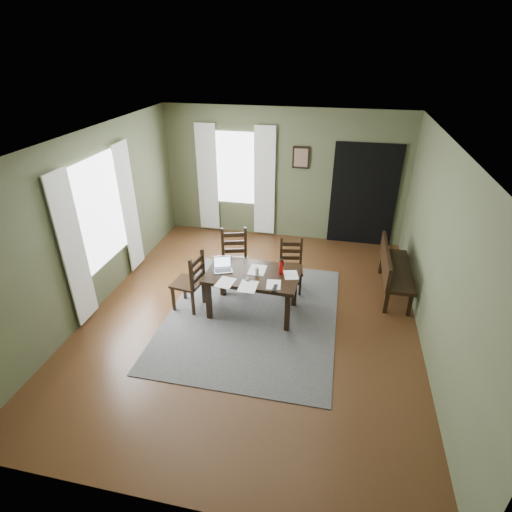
% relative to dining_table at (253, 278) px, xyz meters
% --- Properties ---
extents(ground, '(5.00, 6.00, 0.01)m').
position_rel_dining_table_xyz_m(ground, '(0.01, -0.10, -0.63)').
color(ground, '#492C16').
extents(room_shell, '(5.02, 6.02, 2.71)m').
position_rel_dining_table_xyz_m(room_shell, '(0.01, -0.10, 1.18)').
color(room_shell, '#4D5436').
rests_on(room_shell, ground).
extents(rug, '(2.60, 3.20, 0.01)m').
position_rel_dining_table_xyz_m(rug, '(0.01, -0.10, -0.62)').
color(rug, '#494949').
rests_on(rug, ground).
extents(dining_table, '(1.43, 0.89, 0.70)m').
position_rel_dining_table_xyz_m(dining_table, '(0.00, 0.00, 0.00)').
color(dining_table, black).
rests_on(dining_table, rug).
extents(chair_end, '(0.49, 0.49, 0.99)m').
position_rel_dining_table_xyz_m(chair_end, '(-0.98, -0.09, -0.14)').
color(chair_end, black).
rests_on(chair_end, rug).
extents(chair_back_left, '(0.56, 0.56, 1.04)m').
position_rel_dining_table_xyz_m(chair_back_left, '(-0.46, 0.68, -0.11)').
color(chair_back_left, black).
rests_on(chair_back_left, rug).
extents(chair_back_right, '(0.45, 0.45, 0.90)m').
position_rel_dining_table_xyz_m(chair_back_right, '(0.49, 0.79, -0.18)').
color(chair_back_right, black).
rests_on(chair_back_right, rug).
extents(bench, '(0.47, 1.45, 0.82)m').
position_rel_dining_table_xyz_m(bench, '(2.15, 1.04, -0.14)').
color(bench, black).
rests_on(bench, ground).
extents(laptop, '(0.35, 0.31, 0.19)m').
position_rel_dining_table_xyz_m(laptop, '(-0.47, 0.02, 0.14)').
color(laptop, '#B7B7BC').
rests_on(laptop, dining_table).
extents(computer_mouse, '(0.05, 0.09, 0.03)m').
position_rel_dining_table_xyz_m(computer_mouse, '(-0.03, -0.20, 0.10)').
color(computer_mouse, '#3F3F42').
rests_on(computer_mouse, dining_table).
extents(tv_remote, '(0.06, 0.19, 0.02)m').
position_rel_dining_table_xyz_m(tv_remote, '(0.40, -0.35, 0.10)').
color(tv_remote, black).
rests_on(tv_remote, dining_table).
extents(drinking_glass, '(0.06, 0.06, 0.14)m').
position_rel_dining_table_xyz_m(drinking_glass, '(0.07, -0.05, 0.16)').
color(drinking_glass, silver).
rests_on(drinking_glass, dining_table).
extents(water_bottle, '(0.09, 0.09, 0.25)m').
position_rel_dining_table_xyz_m(water_bottle, '(0.42, 0.07, 0.20)').
color(water_bottle, '#9A110B').
rests_on(water_bottle, dining_table).
extents(paper_a, '(0.28, 0.34, 0.00)m').
position_rel_dining_table_xyz_m(paper_a, '(-0.33, -0.34, 0.09)').
color(paper_a, white).
rests_on(paper_a, dining_table).
extents(paper_b, '(0.23, 0.29, 0.00)m').
position_rel_dining_table_xyz_m(paper_b, '(0.36, -0.25, 0.09)').
color(paper_b, white).
rests_on(paper_b, dining_table).
extents(paper_c, '(0.25, 0.33, 0.00)m').
position_rel_dining_table_xyz_m(paper_c, '(0.05, 0.11, 0.09)').
color(paper_c, white).
rests_on(paper_c, dining_table).
extents(paper_d, '(0.27, 0.31, 0.00)m').
position_rel_dining_table_xyz_m(paper_d, '(0.57, 0.07, 0.09)').
color(paper_d, white).
rests_on(paper_d, dining_table).
extents(paper_e, '(0.25, 0.33, 0.00)m').
position_rel_dining_table_xyz_m(paper_e, '(0.01, -0.37, 0.09)').
color(paper_e, white).
rests_on(paper_e, dining_table).
extents(window_left, '(0.01, 1.30, 1.70)m').
position_rel_dining_table_xyz_m(window_left, '(-2.46, 0.10, 0.83)').
color(window_left, white).
rests_on(window_left, ground).
extents(window_back, '(1.00, 0.01, 1.50)m').
position_rel_dining_table_xyz_m(window_back, '(-0.99, 2.87, 0.83)').
color(window_back, white).
rests_on(window_back, ground).
extents(curtain_left_near, '(0.03, 0.48, 2.30)m').
position_rel_dining_table_xyz_m(curtain_left_near, '(-2.43, -0.72, 0.58)').
color(curtain_left_near, silver).
rests_on(curtain_left_near, ground).
extents(curtain_left_far, '(0.03, 0.48, 2.30)m').
position_rel_dining_table_xyz_m(curtain_left_far, '(-2.43, 0.92, 0.58)').
color(curtain_left_far, silver).
rests_on(curtain_left_far, ground).
extents(curtain_back_left, '(0.44, 0.03, 2.30)m').
position_rel_dining_table_xyz_m(curtain_back_left, '(-1.61, 2.84, 0.58)').
color(curtain_back_left, silver).
rests_on(curtain_back_left, ground).
extents(curtain_back_right, '(0.44, 0.03, 2.30)m').
position_rel_dining_table_xyz_m(curtain_back_right, '(-0.37, 2.84, 0.58)').
color(curtain_back_right, silver).
rests_on(curtain_back_right, ground).
extents(framed_picture, '(0.34, 0.03, 0.44)m').
position_rel_dining_table_xyz_m(framed_picture, '(0.36, 2.87, 1.13)').
color(framed_picture, black).
rests_on(framed_picture, ground).
extents(doorway_back, '(1.30, 0.03, 2.10)m').
position_rel_dining_table_xyz_m(doorway_back, '(1.66, 2.87, 0.43)').
color(doorway_back, black).
rests_on(doorway_back, ground).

